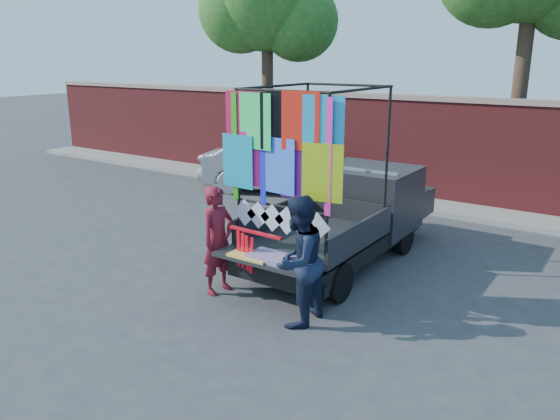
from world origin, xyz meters
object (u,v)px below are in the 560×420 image
Objects in this scene: pickup_truck at (355,213)px; sedan at (282,166)px; woman at (218,240)px; man at (298,261)px.

pickup_truck is 1.15× the size of sedan.
pickup_truck is at bearing -16.06° from woman.
man is (4.42, -6.16, 0.19)m from sedan.
sedan is at bearing 139.16° from pickup_truck.
woman reaches higher than sedan.
pickup_truck is at bearing -151.35° from sedan.
pickup_truck is 2.74× the size of man.
sedan is at bearing -144.67° from man.
woman is (-0.97, -2.66, 0.05)m from pickup_truck.
pickup_truck is 2.83m from woman.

